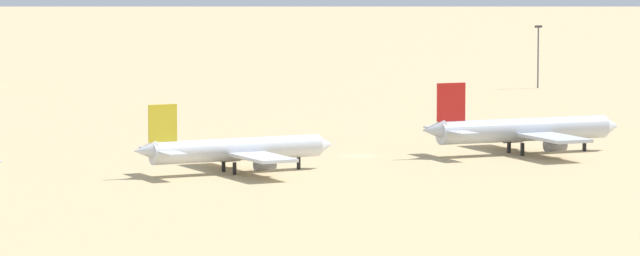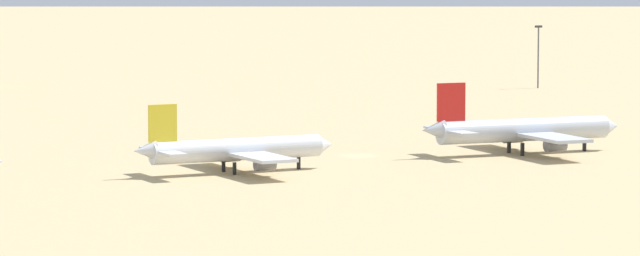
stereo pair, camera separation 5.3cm
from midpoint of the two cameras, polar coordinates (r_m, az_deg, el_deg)
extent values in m
plane|color=tan|center=(293.10, 1.19, -0.84)|extent=(4000.00, 4000.00, 0.00)
cylinder|color=silver|center=(270.85, -2.52, -0.65)|extent=(26.10, 5.15, 3.24)
cone|color=silver|center=(276.87, 0.15, -0.51)|extent=(2.65, 3.25, 3.08)
cone|color=silver|center=(265.40, -5.30, -0.69)|extent=(3.44, 2.99, 2.76)
cube|color=yellow|center=(266.03, -4.75, 0.15)|extent=(4.23, 0.72, 5.27)
cube|color=silver|center=(269.42, -5.00, -0.63)|extent=(2.99, 5.69, 0.29)
cube|color=silver|center=(263.43, -4.48, -0.76)|extent=(2.99, 5.69, 0.29)
cube|color=silver|center=(271.24, -2.36, -0.74)|extent=(7.41, 26.27, 0.45)
cylinder|color=slate|center=(277.21, -2.72, -0.84)|extent=(3.04, 1.99, 1.78)
cylinder|color=slate|center=(266.20, -1.66, -1.10)|extent=(3.04, 1.99, 1.78)
cylinder|color=black|center=(275.27, -0.64, -1.07)|extent=(0.57, 0.57, 1.78)
cylinder|color=black|center=(272.41, -2.92, -1.14)|extent=(0.57, 0.57, 1.78)
cylinder|color=black|center=(268.88, -2.58, -1.23)|extent=(0.57, 0.57, 1.78)
cylinder|color=silver|center=(296.85, 6.15, -0.05)|extent=(29.16, 7.65, 3.62)
cone|color=silver|center=(304.73, 8.74, 0.06)|extent=(3.17, 3.78, 3.44)
cone|color=silver|center=(289.55, 3.42, -0.06)|extent=(4.01, 3.55, 3.07)
cube|color=red|center=(290.54, 3.97, 0.78)|extent=(4.72, 1.11, 5.88)
cube|color=silver|center=(294.15, 3.65, -0.01)|extent=(3.73, 6.49, 0.33)
cube|color=silver|center=(287.72, 4.29, -0.14)|extent=(3.73, 6.49, 0.33)
cube|color=silver|center=(297.34, 6.30, -0.15)|extent=(10.16, 29.51, 0.51)
cylinder|color=slate|center=(303.81, 5.83, -0.27)|extent=(3.50, 2.43, 1.99)
cylinder|color=slate|center=(292.03, 7.10, -0.51)|extent=(3.50, 2.43, 1.99)
cylinder|color=black|center=(302.57, 7.97, -0.50)|extent=(0.63, 0.63, 1.99)
cylinder|color=black|center=(298.38, 5.71, -0.56)|extent=(0.63, 0.63, 1.99)
cylinder|color=black|center=(294.59, 6.12, -0.64)|extent=(0.63, 0.63, 1.99)
cylinder|color=#59595E|center=(433.63, 6.59, 2.11)|extent=(0.36, 0.36, 13.79)
cube|color=#333333|center=(433.27, 6.60, 3.05)|extent=(1.80, 0.50, 0.50)
camera|label=1|loc=(0.03, -89.99, 0.00)|focal=106.35mm
camera|label=2|loc=(0.03, 90.01, 0.00)|focal=106.35mm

